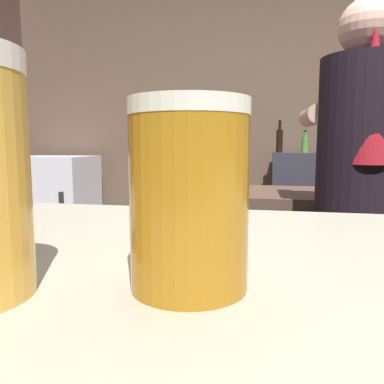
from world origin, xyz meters
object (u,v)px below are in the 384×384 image
object	(u,v)px
mixing_bowl	(211,187)
bottle_hot_sauce	(279,140)
pint_glass_far	(189,196)
mini_fridge	(56,213)
bartender	(360,184)
bottle_olive_oil	(305,144)

from	to	relation	value
mixing_bowl	bottle_hot_sauce	bearing A→B (deg)	73.09
mixing_bowl	pint_glass_far	xyz separation A→B (m)	(0.24, -1.73, 0.19)
mini_fridge	bartender	bearing A→B (deg)	-33.42
mini_fridge	bottle_olive_oil	bearing A→B (deg)	4.79
pint_glass_far	bottle_hot_sauce	bearing A→B (deg)	87.40
bottle_hot_sauce	pint_glass_far	bearing A→B (deg)	-92.60
bartender	pint_glass_far	xyz separation A→B (m)	(-0.41, -1.37, 0.13)
bartender	bottle_hot_sauce	size ratio (longest dim) A/B	6.35
mixing_bowl	mini_fridge	bearing A→B (deg)	145.00
bartender	pint_glass_far	bearing A→B (deg)	160.89
mixing_bowl	pint_glass_far	world-z (taller)	pint_glass_far
bartender	mixing_bowl	bearing A→B (deg)	58.28
bartender	bottle_olive_oil	distance (m)	1.67
bartender	mixing_bowl	world-z (taller)	bartender
mini_fridge	bottle_olive_oil	world-z (taller)	bottle_olive_oil
bartender	bottle_olive_oil	world-z (taller)	bartender
mini_fridge	bartender	xyz separation A→B (m)	(2.24, -1.48, 0.46)
bartender	bottle_olive_oil	bearing A→B (deg)	-0.04
bottle_olive_oil	bottle_hot_sauce	distance (m)	0.22
mini_fridge	bottle_hot_sauce	world-z (taller)	bottle_hot_sauce
mini_fridge	mixing_bowl	distance (m)	1.98
bartender	bottle_olive_oil	size ratio (longest dim) A/B	9.42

